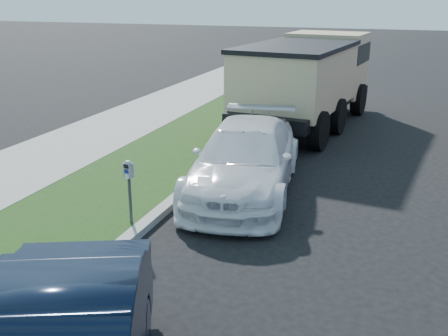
% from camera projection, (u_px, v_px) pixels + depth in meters
% --- Properties ---
extents(ground, '(120.00, 120.00, 0.00)m').
position_uv_depth(ground, '(279.00, 246.00, 9.33)').
color(ground, black).
rests_on(ground, ground).
extents(streetside, '(6.12, 50.00, 0.15)m').
position_uv_depth(streetside, '(78.00, 173.00, 12.87)').
color(streetside, gray).
rests_on(streetside, ground).
extents(parking_meter, '(0.19, 0.15, 1.26)m').
position_uv_depth(parking_meter, '(129.00, 178.00, 9.68)').
color(parking_meter, '#3F4247').
rests_on(parking_meter, ground).
extents(white_wagon, '(2.83, 5.51, 1.53)m').
position_uv_depth(white_wagon, '(246.00, 159.00, 11.72)').
color(white_wagon, white).
rests_on(white_wagon, ground).
extents(dump_truck, '(3.66, 7.65, 2.89)m').
position_uv_depth(dump_truck, '(308.00, 76.00, 17.59)').
color(dump_truck, black).
rests_on(dump_truck, ground).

